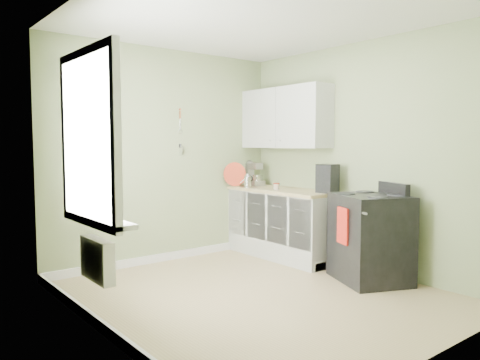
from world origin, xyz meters
TOP-DOWN VIEW (x-y plane):
  - floor at (0.00, 0.00)m, footprint 3.20×3.60m
  - ceiling at (0.00, 0.00)m, footprint 3.20×3.60m
  - wall_back at (0.00, 1.81)m, footprint 3.20×0.02m
  - wall_left at (-1.61, 0.00)m, footprint 0.02×3.60m
  - wall_right at (1.61, 0.00)m, footprint 0.02×3.60m
  - base_cabinets at (1.30, 1.00)m, footprint 0.60×1.60m
  - countertop at (1.29, 1.00)m, footprint 0.64×1.60m
  - upper_cabinets at (1.43, 1.10)m, footprint 0.35×1.40m
  - window at (-1.58, 0.30)m, footprint 0.06×1.14m
  - window_sill at (-1.51, 0.30)m, footprint 0.18×1.14m
  - radiator at (-1.54, 0.25)m, footprint 0.12×0.50m
  - wall_utensils at (0.20, 1.78)m, footprint 0.02×0.14m
  - stove at (1.28, -0.40)m, footprint 0.97×0.98m
  - stand_mixer at (1.35, 1.65)m, footprint 0.21×0.32m
  - kettle at (1.09, 1.48)m, footprint 0.18×0.11m
  - coffee_maker at (1.37, 0.30)m, footprint 0.22×0.24m
  - red_tray at (1.05, 1.72)m, footprint 0.34×0.14m
  - jar at (1.13, 0.95)m, footprint 0.08×0.08m
  - plant_a at (-1.50, 0.12)m, footprint 0.15×0.17m
  - plant_b at (-1.50, 0.22)m, footprint 0.15×0.18m
  - plant_c at (-1.50, 0.72)m, footprint 0.22×0.22m

SIDE VIEW (x-z plane):
  - floor at x=0.00m, z-range -0.02..0.00m
  - base_cabinets at x=1.30m, z-range 0.00..0.87m
  - stove at x=1.28m, z-range -0.06..1.02m
  - radiator at x=-1.54m, z-range 0.38..0.73m
  - window_sill at x=-1.51m, z-range 0.86..0.90m
  - countertop at x=1.29m, z-range 0.87..0.91m
  - jar at x=1.13m, z-range 0.91..1.00m
  - kettle at x=1.09m, z-range 0.91..1.09m
  - plant_a at x=-1.50m, z-range 0.90..1.17m
  - plant_b at x=-1.50m, z-range 0.90..1.18m
  - plant_c at x=-1.50m, z-range 0.90..1.19m
  - stand_mixer at x=1.35m, z-range 0.88..1.24m
  - coffee_maker at x=1.37m, z-range 0.90..1.25m
  - red_tray at x=1.05m, z-range 0.91..1.25m
  - wall_back at x=0.00m, z-range 0.00..2.70m
  - wall_left at x=-1.61m, z-range 0.00..2.70m
  - wall_right at x=1.61m, z-range 0.00..2.70m
  - window at x=-1.58m, z-range 0.83..2.27m
  - wall_utensils at x=0.20m, z-range 1.27..1.85m
  - upper_cabinets at x=1.43m, z-range 1.45..2.25m
  - ceiling at x=0.00m, z-range 2.70..2.72m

